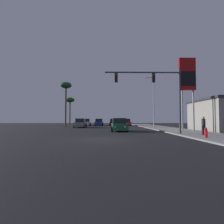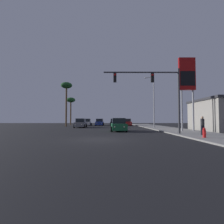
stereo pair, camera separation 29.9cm
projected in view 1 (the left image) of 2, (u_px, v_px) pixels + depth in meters
name	position (u px, v px, depth m)	size (l,w,h in m)	color
ground_plane	(102.00, 140.00, 13.09)	(120.00, 120.00, 0.00)	black
sidewalk_right	(176.00, 130.00, 23.24)	(5.00, 60.00, 0.12)	gray
car_blue	(99.00, 122.00, 42.74)	(2.04, 4.32, 1.68)	navy
car_red	(126.00, 123.00, 42.23)	(2.04, 4.32, 1.68)	maroon
car_green	(119.00, 125.00, 22.41)	(2.04, 4.34, 1.68)	#195933
car_grey	(80.00, 123.00, 32.54)	(2.04, 4.33, 1.68)	slate
car_silver	(86.00, 123.00, 42.04)	(2.04, 4.34, 1.68)	#B7B7BC
car_black	(114.00, 123.00, 42.18)	(2.04, 4.33, 1.68)	black
traffic_light_mast	(158.00, 87.00, 17.44)	(7.59, 0.36, 6.50)	#38383D
street_lamp	(153.00, 99.00, 30.97)	(1.74, 0.24, 9.00)	#99999E
gas_station_sign	(187.00, 78.00, 21.56)	(2.00, 0.42, 9.00)	#99999E
fire_hydrant	(206.00, 133.00, 13.40)	(0.24, 0.34, 0.76)	red
pedestrian_on_sidewalk	(204.00, 125.00, 15.62)	(0.34, 0.32, 1.67)	#23232D
palm_tree_mid	(66.00, 88.00, 37.28)	(2.40, 2.40, 9.49)	brown
palm_tree_far	(70.00, 101.00, 47.17)	(2.40, 2.40, 7.45)	brown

